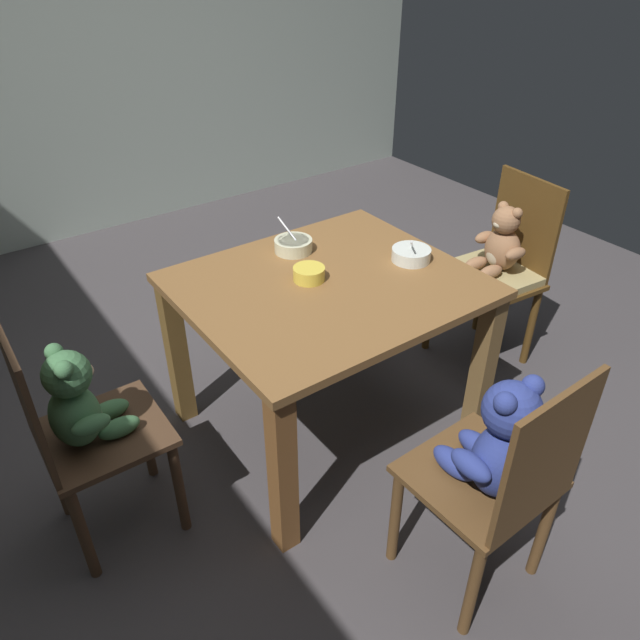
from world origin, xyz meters
The scene contains 8 objects.
ground_plane centered at (0.00, 0.00, -0.02)m, with size 5.20×5.20×0.04m.
dining_table centered at (0.00, 0.00, 0.58)m, with size 1.05×0.91×0.71m.
teddy_chair_near_right centered at (0.94, -0.04, 0.52)m, with size 0.44×0.44×0.89m.
teddy_chair_near_left centered at (-0.95, 0.02, 0.53)m, with size 0.39×0.37×0.88m.
teddy_chair_near_front centered at (-0.04, -0.88, 0.55)m, with size 0.41×0.39×0.88m.
porridge_bowl_white_near_right centered at (0.37, -0.05, 0.73)m, with size 0.15×0.15×0.12m.
porridge_bowl_yellow_center centered at (-0.05, 0.05, 0.73)m, with size 0.12×0.12×0.05m.
porridge_bowl_cream_far_center centered at (0.03, 0.28, 0.73)m, with size 0.15×0.16×0.13m.
Camera 1 is at (-1.15, -1.56, 1.82)m, focal length 33.76 mm.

